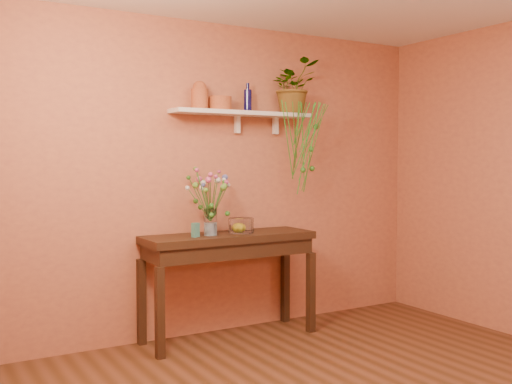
{
  "coord_description": "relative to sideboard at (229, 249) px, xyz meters",
  "views": [
    {
      "loc": [
        -2.5,
        -2.71,
        1.51
      ],
      "look_at": [
        0.0,
        1.55,
        1.25
      ],
      "focal_mm": 42.08,
      "sensor_mm": 36.0,
      "label": 1
    }
  ],
  "objects": [
    {
      "name": "room",
      "position": [
        0.15,
        -1.74,
        0.59
      ],
      "size": [
        4.04,
        4.04,
        2.7
      ],
      "color": "brown",
      "rests_on": "ground"
    },
    {
      "name": "sideboard",
      "position": [
        0.0,
        0.0,
        0.0
      ],
      "size": [
        1.47,
        0.47,
        0.89
      ],
      "color": "#322013",
      "rests_on": "ground"
    },
    {
      "name": "wall_shelf",
      "position": [
        0.21,
        0.13,
        1.15
      ],
      "size": [
        1.3,
        0.24,
        0.19
      ],
      "color": "white",
      "rests_on": "room"
    },
    {
      "name": "terracotta_jug",
      "position": [
        -0.2,
        0.15,
        1.29
      ],
      "size": [
        0.15,
        0.15,
        0.24
      ],
      "color": "#AD5D35",
      "rests_on": "wall_shelf"
    },
    {
      "name": "terracotta_pot",
      "position": [
        -0.01,
        0.14,
        1.23
      ],
      "size": [
        0.2,
        0.2,
        0.12
      ],
      "primitive_type": "cylinder",
      "rotation": [
        0.0,
        0.0,
        0.05
      ],
      "color": "#AD5D35",
      "rests_on": "wall_shelf"
    },
    {
      "name": "blue_bottle",
      "position": [
        0.27,
        0.15,
        1.28
      ],
      "size": [
        0.08,
        0.08,
        0.25
      ],
      "color": "#0D0B3D",
      "rests_on": "wall_shelf"
    },
    {
      "name": "spider_plant",
      "position": [
        0.73,
        0.13,
        1.42
      ],
      "size": [
        0.49,
        0.44,
        0.49
      ],
      "primitive_type": "imported",
      "rotation": [
        0.0,
        0.0,
        0.13
      ],
      "color": "#306D20",
      "rests_on": "wall_shelf"
    },
    {
      "name": "plant_fronds",
      "position": [
        0.77,
        -0.03,
        0.89
      ],
      "size": [
        0.61,
        0.34,
        0.82
      ],
      "color": "#306D20",
      "rests_on": "wall_shelf"
    },
    {
      "name": "glass_vase",
      "position": [
        -0.19,
        -0.03,
        0.23
      ],
      "size": [
        0.11,
        0.11,
        0.23
      ],
      "color": "white",
      "rests_on": "sideboard"
    },
    {
      "name": "bouquet",
      "position": [
        -0.18,
        -0.02,
        0.52
      ],
      "size": [
        0.39,
        0.43,
        0.45
      ],
      "color": "#386B28",
      "rests_on": "glass_vase"
    },
    {
      "name": "glass_bowl",
      "position": [
        0.11,
        -0.0,
        0.19
      ],
      "size": [
        0.21,
        0.21,
        0.13
      ],
      "color": "white",
      "rests_on": "sideboard"
    },
    {
      "name": "lemon",
      "position": [
        0.1,
        0.0,
        0.18
      ],
      "size": [
        0.08,
        0.08,
        0.08
      ],
      "primitive_type": "sphere",
      "color": "yellow",
      "rests_on": "glass_bowl"
    },
    {
      "name": "carton",
      "position": [
        -0.34,
        -0.07,
        0.19
      ],
      "size": [
        0.07,
        0.06,
        0.12
      ],
      "primitive_type": "cube",
      "rotation": [
        0.0,
        0.0,
        0.39
      ],
      "color": "#2A667F",
      "rests_on": "sideboard"
    }
  ]
}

